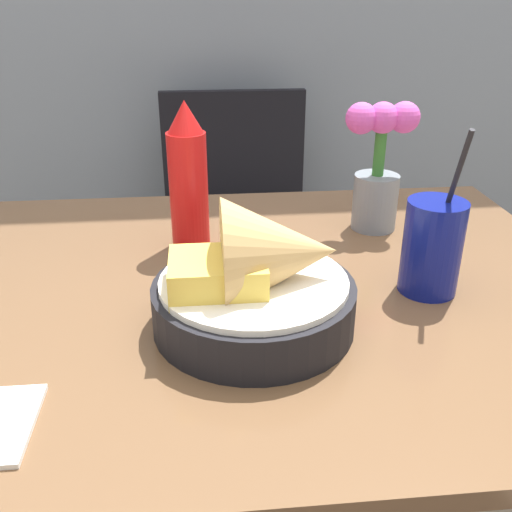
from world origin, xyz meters
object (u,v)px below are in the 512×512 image
at_px(food_basket, 261,283).
at_px(ketchup_bottle, 188,179).
at_px(flower_vase, 378,168).
at_px(chair_far_window, 237,219).
at_px(drink_cup, 432,250).

relative_size(food_basket, ketchup_bottle, 1.07).
bearing_deg(flower_vase, food_basket, -127.82).
bearing_deg(chair_far_window, flower_vase, -70.54).
height_order(chair_far_window, drink_cup, drink_cup).
bearing_deg(food_basket, drink_cup, 15.74).
xyz_separation_m(food_basket, ketchup_bottle, (-0.09, 0.25, 0.05)).
bearing_deg(drink_cup, food_basket, -164.26).
distance_m(chair_far_window, ketchup_bottle, 0.72).
relative_size(ketchup_bottle, flower_vase, 1.08).
xyz_separation_m(food_basket, flower_vase, (0.23, 0.30, 0.05)).
bearing_deg(chair_far_window, food_basket, -91.63).
height_order(ketchup_bottle, flower_vase, ketchup_bottle).
height_order(food_basket, drink_cup, drink_cup).
bearing_deg(ketchup_bottle, food_basket, -70.62).
xyz_separation_m(chair_far_window, ketchup_bottle, (-0.11, -0.63, 0.32)).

